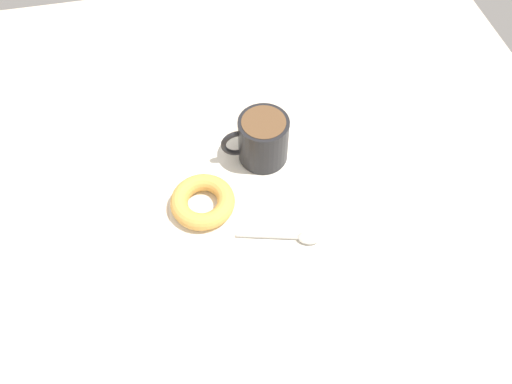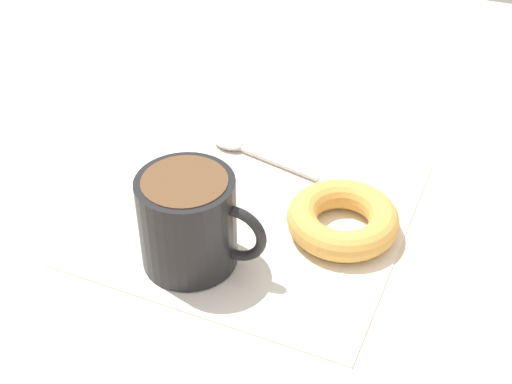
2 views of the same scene
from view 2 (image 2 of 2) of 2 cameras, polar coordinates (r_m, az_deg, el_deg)
name	(u,v)px [view 2 (image 2 of 2)]	position (r cm, az deg, el deg)	size (l,w,h in cm)	color
ground_plane	(268,223)	(69.33, 0.95, -2.53)	(120.00, 120.00, 2.00)	beige
napkin	(256,209)	(69.15, 0.00, -1.40)	(28.42, 28.42, 0.30)	white
coffee_cup	(190,220)	(61.02, -5.34, -2.26)	(11.79, 8.45, 8.69)	black
donut	(344,217)	(66.37, 7.04, -1.98)	(10.39, 10.39, 2.83)	gold
spoon	(242,148)	(76.58, -1.11, 3.53)	(13.06, 4.67, 0.90)	#B7B2A8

